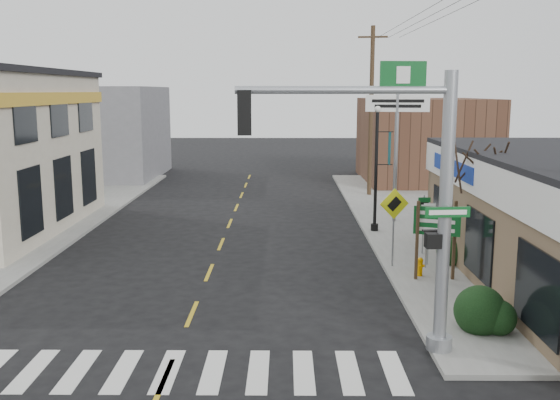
{
  "coord_description": "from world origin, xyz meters",
  "views": [
    {
      "loc": [
        2.58,
        -12.47,
        6.1
      ],
      "look_at": [
        2.43,
        6.36,
        2.8
      ],
      "focal_mm": 40.0,
      "sensor_mm": 36.0,
      "label": 1
    }
  ],
  "objects_px": {
    "guide_sign": "(436,229)",
    "bare_tree": "(481,151)",
    "utility_pole_far": "(371,110)",
    "traffic_signal_pole": "(411,183)",
    "fire_hydrant": "(420,266)",
    "dance_center_sign": "(397,121)",
    "lamp_post": "(378,159)"
  },
  "relations": [
    {
      "from": "traffic_signal_pole",
      "to": "fire_hydrant",
      "type": "xyz_separation_m",
      "value": [
        1.59,
        5.89,
        -3.59
      ]
    },
    {
      "from": "traffic_signal_pole",
      "to": "dance_center_sign",
      "type": "relative_size",
      "value": 1.09
    },
    {
      "from": "fire_hydrant",
      "to": "lamp_post",
      "type": "bearing_deg",
      "value": 94.03
    },
    {
      "from": "traffic_signal_pole",
      "to": "lamp_post",
      "type": "distance_m",
      "value": 12.68
    },
    {
      "from": "lamp_post",
      "to": "bare_tree",
      "type": "relative_size",
      "value": 1.02
    },
    {
      "from": "guide_sign",
      "to": "bare_tree",
      "type": "distance_m",
      "value": 2.78
    },
    {
      "from": "bare_tree",
      "to": "utility_pole_far",
      "type": "bearing_deg",
      "value": 94.0
    },
    {
      "from": "fire_hydrant",
      "to": "utility_pole_far",
      "type": "height_order",
      "value": "utility_pole_far"
    },
    {
      "from": "fire_hydrant",
      "to": "bare_tree",
      "type": "bearing_deg",
      "value": -13.58
    },
    {
      "from": "dance_center_sign",
      "to": "utility_pole_far",
      "type": "relative_size",
      "value": 0.63
    },
    {
      "from": "fire_hydrant",
      "to": "lamp_post",
      "type": "height_order",
      "value": "lamp_post"
    },
    {
      "from": "dance_center_sign",
      "to": "utility_pole_far",
      "type": "distance_m",
      "value": 7.47
    },
    {
      "from": "fire_hydrant",
      "to": "bare_tree",
      "type": "xyz_separation_m",
      "value": [
        1.67,
        -0.4,
        3.8
      ]
    },
    {
      "from": "bare_tree",
      "to": "utility_pole_far",
      "type": "height_order",
      "value": "utility_pole_far"
    },
    {
      "from": "lamp_post",
      "to": "dance_center_sign",
      "type": "distance_m",
      "value": 2.84
    },
    {
      "from": "lamp_post",
      "to": "utility_pole_far",
      "type": "bearing_deg",
      "value": 84.97
    },
    {
      "from": "fire_hydrant",
      "to": "utility_pole_far",
      "type": "xyz_separation_m",
      "value": [
        0.5,
        16.29,
        4.58
      ]
    },
    {
      "from": "fire_hydrant",
      "to": "dance_center_sign",
      "type": "height_order",
      "value": "dance_center_sign"
    },
    {
      "from": "dance_center_sign",
      "to": "utility_pole_far",
      "type": "bearing_deg",
      "value": 100.5
    },
    {
      "from": "traffic_signal_pole",
      "to": "fire_hydrant",
      "type": "height_order",
      "value": "traffic_signal_pole"
    },
    {
      "from": "traffic_signal_pole",
      "to": "utility_pole_far",
      "type": "relative_size",
      "value": 0.69
    },
    {
      "from": "dance_center_sign",
      "to": "bare_tree",
      "type": "bearing_deg",
      "value": -74.56
    },
    {
      "from": "guide_sign",
      "to": "bare_tree",
      "type": "bearing_deg",
      "value": 19.19
    },
    {
      "from": "fire_hydrant",
      "to": "bare_tree",
      "type": "distance_m",
      "value": 4.16
    },
    {
      "from": "traffic_signal_pole",
      "to": "bare_tree",
      "type": "bearing_deg",
      "value": 54.72
    },
    {
      "from": "guide_sign",
      "to": "utility_pole_far",
      "type": "relative_size",
      "value": 0.27
    },
    {
      "from": "traffic_signal_pole",
      "to": "dance_center_sign",
      "type": "distance_m",
      "value": 14.9
    },
    {
      "from": "traffic_signal_pole",
      "to": "bare_tree",
      "type": "distance_m",
      "value": 6.38
    },
    {
      "from": "dance_center_sign",
      "to": "lamp_post",
      "type": "bearing_deg",
      "value": -109.16
    },
    {
      "from": "lamp_post",
      "to": "dance_center_sign",
      "type": "xyz_separation_m",
      "value": [
        1.14,
        2.1,
        1.52
      ]
    },
    {
      "from": "traffic_signal_pole",
      "to": "bare_tree",
      "type": "height_order",
      "value": "traffic_signal_pole"
    },
    {
      "from": "fire_hydrant",
      "to": "utility_pole_far",
      "type": "distance_m",
      "value": 16.92
    }
  ]
}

